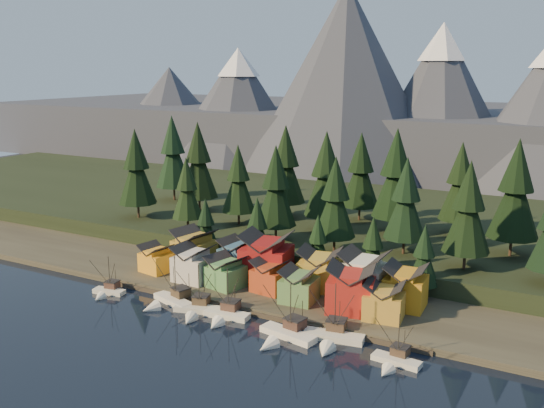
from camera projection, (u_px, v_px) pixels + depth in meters
The scene contains 45 objects.
ground at pixel (209, 341), 117.96m from camera, with size 500.00×500.00×0.00m, color black.
shore_strip at pixel (299, 277), 152.02m from camera, with size 400.00×50.00×1.50m, color #322E24.
hillside at pixel (368, 224), 194.32m from camera, with size 420.00×100.00×6.00m, color black.
dock at pixel (252, 310), 131.97m from camera, with size 80.00×4.00×1.00m, color #423A2F.
mountain_ridge at pixel (448, 121), 296.93m from camera, with size 560.00×190.00×90.00m.
boat_0 at pixel (107, 287), 141.62m from camera, with size 8.10×8.62×10.04m.
boat_1 at pixel (168, 295), 135.51m from camera, with size 12.02×12.48×12.37m.
boat_2 at pixel (196, 304), 130.66m from camera, with size 11.27×11.78×11.68m.
boat_3 at pixel (224, 309), 127.71m from camera, with size 10.36×11.11×12.06m.
boat_4 at pixel (284, 329), 118.24m from camera, with size 12.71×13.47×12.75m.
boat_5 at pixel (332, 332), 116.96m from camera, with size 12.59×13.40×12.75m.
boat_6 at pixel (395, 356), 107.97m from camera, with size 9.37×10.06×10.38m.
house_front_0 at pixel (156, 257), 152.91m from camera, with size 8.05×7.73×7.05m.
house_front_1 at pixel (193, 262), 146.27m from camera, with size 8.54×8.21×8.74m.
house_front_2 at pixel (226, 271), 142.16m from camera, with size 9.13×9.18×7.52m.
house_front_3 at pixel (270, 275), 139.27m from camera, with size 8.33×8.02×7.65m.
house_front_4 at pixel (299, 284), 133.35m from camera, with size 7.87×8.42×7.55m.
house_front_5 at pixel (351, 287), 127.70m from camera, with size 11.52×10.87×10.22m.
house_front_6 at pixel (384, 300), 124.16m from camera, with size 8.68×8.31×7.81m.
house_back_0 at pixel (194, 248), 155.52m from camera, with size 10.87×10.58×10.14m.
house_back_1 at pixel (238, 255), 151.68m from camera, with size 8.70×8.78×8.83m.
house_back_2 at pixel (266, 256), 145.83m from camera, with size 12.78×12.01×11.96m.
house_back_3 at pixel (320, 268), 140.66m from camera, with size 10.87×10.03×9.66m.
house_back_4 at pixel (364, 274), 135.04m from camera, with size 9.88×9.48×10.77m.
house_back_5 at pixel (405, 285), 129.83m from camera, with size 8.95×9.05×9.51m.
tree_hill_0 at pixel (136, 170), 186.70m from camera, with size 11.95×11.95×27.85m.
tree_hill_1 at pixel (198, 163), 194.62m from camera, with size 12.57×12.57×29.27m.
tree_hill_2 at pixel (187, 190), 173.81m from camera, with size 9.10×9.10×21.20m.
tree_hill_3 at pixel (238, 181), 179.06m from camera, with size 10.36×10.36×24.13m.
tree_hill_4 at pixel (286, 167), 187.57m from camera, with size 12.43×12.43×28.97m.
tree_hill_5 at pixel (276, 189), 161.84m from camera, with size 11.25×11.25×26.20m.
tree_hill_6 at pixel (326, 177), 170.61m from camera, with size 12.41×12.41×28.91m.
tree_hill_7 at pixel (335, 200), 151.90m from camera, with size 10.61×10.61×24.72m.
tree_hill_8 at pixel (396, 177), 168.06m from camera, with size 12.88×12.88×30.00m.
tree_hill_9 at pixel (406, 202), 150.42m from camera, with size 10.62×10.62×24.74m.
tree_hill_10 at pixel (460, 184), 167.89m from camera, with size 11.28×11.28×26.28m.
tree_hill_11 at pixel (468, 211), 138.54m from camera, with size 11.07×11.07×25.78m.
tree_hill_12 at pixel (515, 193), 148.03m from camera, with size 12.69×12.69×29.57m.
tree_hill_15 at pixel (361, 173), 183.51m from camera, with size 11.64×11.64×27.12m.
tree_hill_16 at pixel (173, 154), 211.51m from camera, with size 12.84×12.84×29.91m.
tree_shore_0 at pixel (206, 225), 162.92m from camera, with size 7.11×7.11×16.57m.
tree_shore_1 at pixel (257, 229), 155.22m from camera, with size 7.93×7.93×18.47m.
tree_shore_2 at pixel (318, 243), 147.58m from camera, with size 6.87×6.87×16.00m.
tree_shore_3 at pixel (373, 249), 140.90m from camera, with size 7.37×7.37×17.17m.
tree_shore_4 at pixel (424, 257), 135.35m from camera, with size 7.19×7.19×16.75m.
Camera 1 is at (63.10, -89.80, 52.34)m, focal length 40.00 mm.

